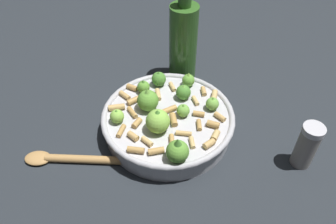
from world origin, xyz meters
name	(u,v)px	position (x,y,z in m)	size (l,w,h in m)	color
ground_plane	(168,130)	(0.00, 0.00, 0.00)	(2.40, 2.40, 0.00)	#23282D
cooking_pan	(168,120)	(0.00, 0.00, 0.03)	(0.27, 0.27, 0.10)	#B7B7BC
pepper_shaker	(307,146)	(-0.03, -0.27, 0.05)	(0.04, 0.04, 0.10)	gray
olive_oil_bottle	(183,41)	(0.19, 0.01, 0.10)	(0.07, 0.07, 0.24)	#336023
wooden_spoon	(79,159)	(-0.12, 0.15, 0.01)	(0.07, 0.25, 0.02)	#B2844C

